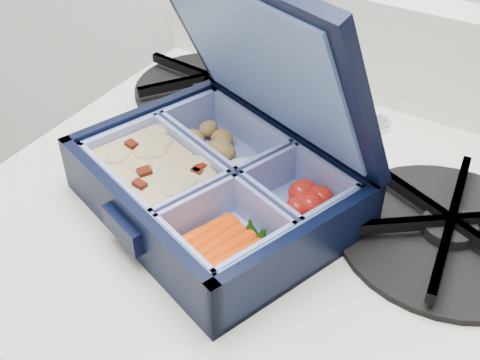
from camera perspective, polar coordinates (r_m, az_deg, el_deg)
The scene contains 4 objects.
bento_box at distance 0.56m, azimuth -2.40°, elevation -0.51°, with size 0.24×0.19×0.06m, color black, non-canonical shape.
burner_grate at distance 0.57m, azimuth 19.24°, elevation -4.11°, with size 0.20×0.20×0.03m, color black.
burner_grate_rear at distance 0.76m, azimuth -2.91°, elevation 9.12°, with size 0.19×0.19×0.02m, color black.
fork at distance 0.65m, azimuth 6.35°, elevation 2.74°, with size 0.03×0.19×0.01m, color silver, non-canonical shape.
Camera 1 is at (-0.11, 1.31, 1.19)m, focal length 45.00 mm.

